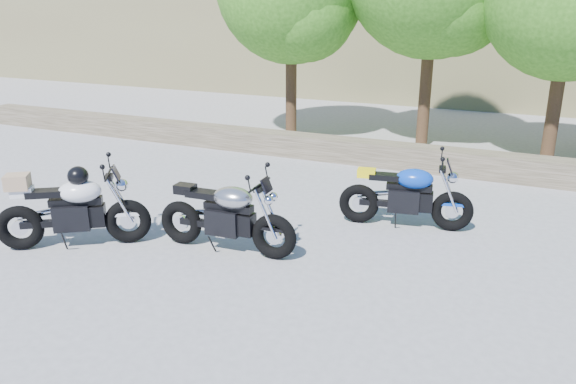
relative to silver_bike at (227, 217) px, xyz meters
name	(u,v)px	position (x,y,z in m)	size (l,w,h in m)	color
ground	(243,265)	(0.43, -0.33, -0.51)	(90.00, 90.00, 0.00)	gray
stone_wall	(365,152)	(0.43, 5.17, -0.26)	(22.00, 0.55, 0.50)	#4C4432
silver_bike	(227,217)	(0.00, 0.00, 0.00)	(2.09, 0.66, 1.05)	black
white_bike	(72,208)	(-2.07, -0.74, 0.07)	(1.85, 1.32, 1.18)	black
blue_bike	(406,196)	(2.06, 1.92, -0.01)	(2.04, 0.67, 1.03)	black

